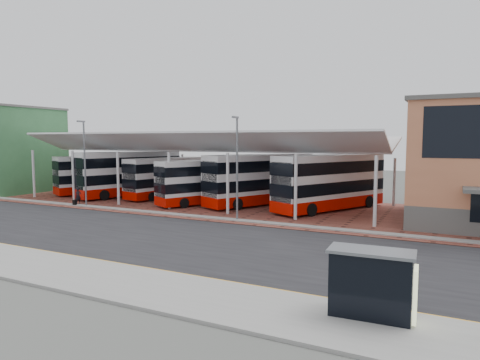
{
  "coord_description": "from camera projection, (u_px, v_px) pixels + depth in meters",
  "views": [
    {
      "loc": [
        16.84,
        -23.01,
        6.28
      ],
      "look_at": [
        1.41,
        8.0,
        3.04
      ],
      "focal_mm": 32.0,
      "sensor_mm": 36.0,
      "label": 1
    }
  ],
  "objects": [
    {
      "name": "pedestrian",
      "position": [
        78.0,
        196.0,
        41.61
      ],
      "size": [
        0.54,
        0.66,
        1.57
      ],
      "primitive_type": "imported",
      "rotation": [
        0.0,
        0.0,
        1.26
      ],
      "color": "black",
      "rests_on": "forecourt"
    },
    {
      "name": "bus_shelter",
      "position": [
        378.0,
        278.0,
        14.51
      ],
      "size": [
        3.01,
        1.49,
        2.36
      ],
      "rotation": [
        0.0,
        0.0,
        0.05
      ],
      "color": "black",
      "rests_on": "sidewalk"
    },
    {
      "name": "lamp_west",
      "position": [
        85.0,
        161.0,
        39.97
      ],
      "size": [
        0.16,
        0.9,
        8.07
      ],
      "color": "slate",
      "rests_on": "ground"
    },
    {
      "name": "sidewalk",
      "position": [
        57.0,
        270.0,
        20.54
      ],
      "size": [
        120.0,
        4.0,
        0.14
      ],
      "primitive_type": "cube",
      "color": "gray",
      "rests_on": "ground"
    },
    {
      "name": "suitcase",
      "position": [
        75.0,
        203.0,
        40.63
      ],
      "size": [
        0.32,
        0.23,
        0.56
      ],
      "primitive_type": "cube",
      "color": "black",
      "rests_on": "forecourt"
    },
    {
      "name": "yellow_line_far",
      "position": [
        93.0,
        259.0,
        22.6
      ],
      "size": [
        120.0,
        0.12,
        0.01
      ],
      "primitive_type": "cube",
      "color": "gold",
      "rests_on": "road"
    },
    {
      "name": "bus_0",
      "position": [
        103.0,
        175.0,
        50.16
      ],
      "size": [
        6.7,
        10.73,
        4.4
      ],
      "rotation": [
        0.0,
        0.0,
        -0.43
      ],
      "color": "silver",
      "rests_on": "forecourt"
    },
    {
      "name": "bus_1",
      "position": [
        129.0,
        174.0,
        47.67
      ],
      "size": [
        6.34,
        12.23,
        4.93
      ],
      "rotation": [
        0.0,
        0.0,
        -0.32
      ],
      "color": "silver",
      "rests_on": "forecourt"
    },
    {
      "name": "bus_5",
      "position": [
        330.0,
        183.0,
        38.09
      ],
      "size": [
        7.78,
        11.94,
        4.93
      ],
      "rotation": [
        0.0,
        0.0,
        -0.46
      ],
      "color": "silver",
      "rests_on": "forecourt"
    },
    {
      "name": "canopy",
      "position": [
        201.0,
        145.0,
        43.11
      ],
      "size": [
        37.0,
        11.63,
        7.07
      ],
      "color": "silver",
      "rests_on": "ground"
    },
    {
      "name": "yellow_line_near",
      "position": [
        88.0,
        260.0,
        22.33
      ],
      "size": [
        120.0,
        0.12,
        0.01
      ],
      "primitive_type": "cube",
      "color": "gold",
      "rests_on": "road"
    },
    {
      "name": "lamp_east",
      "position": [
        237.0,
        165.0,
        32.87
      ],
      "size": [
        0.16,
        0.9,
        8.07
      ],
      "color": "slate",
      "rests_on": "ground"
    },
    {
      "name": "bus_3",
      "position": [
        208.0,
        182.0,
        41.87
      ],
      "size": [
        6.89,
        10.28,
        4.26
      ],
      "rotation": [
        0.0,
        0.0,
        -0.48
      ],
      "color": "silver",
      "rests_on": "forecourt"
    },
    {
      "name": "bus_2",
      "position": [
        169.0,
        178.0,
        46.68
      ],
      "size": [
        4.76,
        10.73,
        4.31
      ],
      "rotation": [
        0.0,
        0.0,
        -0.23
      ],
      "color": "silver",
      "rests_on": "forecourt"
    },
    {
      "name": "forecourt",
      "position": [
        270.0,
        208.0,
        39.27
      ],
      "size": [
        72.0,
        16.0,
        0.06
      ],
      "primitive_type": "cube",
      "color": "brown",
      "rests_on": "ground"
    },
    {
      "name": "ground",
      "position": [
        168.0,
        234.0,
        28.57
      ],
      "size": [
        140.0,
        140.0,
        0.0
      ],
      "primitive_type": "plane",
      "color": "#494B46"
    },
    {
      "name": "bus_4",
      "position": [
        260.0,
        180.0,
        41.16
      ],
      "size": [
        7.6,
        11.77,
        4.85
      ],
      "rotation": [
        0.0,
        0.0,
        -0.45
      ],
      "color": "silver",
      "rests_on": "forecourt"
    },
    {
      "name": "road",
      "position": [
        159.0,
        237.0,
        27.68
      ],
      "size": [
        120.0,
        14.0,
        0.02
      ],
      "primitive_type": "cube",
      "color": "black",
      "rests_on": "ground"
    },
    {
      "name": "north_kerb",
      "position": [
        214.0,
        218.0,
        34.09
      ],
      "size": [
        120.0,
        0.8,
        0.14
      ],
      "primitive_type": "cube",
      "color": "gray",
      "rests_on": "ground"
    },
    {
      "name": "shop_green",
      "position": [
        17.0,
        150.0,
        51.18
      ],
      "size": [
        6.4,
        10.2,
        10.22
      ],
      "color": "#387141",
      "rests_on": "ground"
    }
  ]
}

